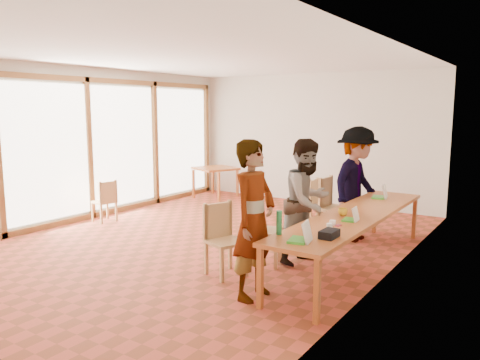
# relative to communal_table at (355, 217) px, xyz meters

# --- Properties ---
(ground) EXTENTS (8.00, 8.00, 0.00)m
(ground) POSITION_rel_communal_table_xyz_m (-2.50, -0.13, -0.70)
(ground) COLOR #AE3F2A
(ground) RESTS_ON ground
(wall_back) EXTENTS (6.00, 0.10, 3.00)m
(wall_back) POSITION_rel_communal_table_xyz_m (-2.50, 3.87, 0.80)
(wall_back) COLOR beige
(wall_back) RESTS_ON ground
(wall_right) EXTENTS (0.10, 8.00, 3.00)m
(wall_right) POSITION_rel_communal_table_xyz_m (0.50, -0.13, 0.80)
(wall_right) COLOR beige
(wall_right) RESTS_ON ground
(window_wall) EXTENTS (0.10, 8.00, 3.00)m
(window_wall) POSITION_rel_communal_table_xyz_m (-5.46, -0.13, 0.80)
(window_wall) COLOR white
(window_wall) RESTS_ON ground
(ceiling) EXTENTS (6.00, 8.00, 0.04)m
(ceiling) POSITION_rel_communal_table_xyz_m (-2.50, -0.13, 2.32)
(ceiling) COLOR white
(ceiling) RESTS_ON wall_back
(communal_table) EXTENTS (0.80, 4.00, 0.75)m
(communal_table) POSITION_rel_communal_table_xyz_m (0.00, 0.00, 0.00)
(communal_table) COLOR #B76028
(communal_table) RESTS_ON ground
(side_table) EXTENTS (0.90, 0.90, 0.75)m
(side_table) POSITION_rel_communal_table_xyz_m (-4.73, 3.07, -0.03)
(side_table) COLOR #B76028
(side_table) RESTS_ON ground
(chair_near) EXTENTS (0.57, 0.57, 0.51)m
(chair_near) POSITION_rel_communal_table_xyz_m (-1.35, -1.27, -0.12)
(chair_near) COLOR tan
(chair_near) RESTS_ON ground
(chair_mid) EXTENTS (0.60, 0.60, 0.53)m
(chair_mid) POSITION_rel_communal_table_xyz_m (-1.19, -0.65, -0.09)
(chair_mid) COLOR tan
(chair_mid) RESTS_ON ground
(chair_far) EXTENTS (0.47, 0.47, 0.49)m
(chair_far) POSITION_rel_communal_table_xyz_m (-1.28, 1.62, -0.14)
(chair_far) COLOR tan
(chair_far) RESTS_ON ground
(chair_empty) EXTENTS (0.50, 0.50, 0.55)m
(chair_empty) POSITION_rel_communal_table_xyz_m (-0.90, 1.27, -0.07)
(chair_empty) COLOR tan
(chair_empty) RESTS_ON ground
(chair_spare) EXTENTS (0.44, 0.44, 0.43)m
(chair_spare) POSITION_rel_communal_table_xyz_m (-4.91, -0.21, -0.20)
(chair_spare) COLOR tan
(chair_spare) RESTS_ON ground
(person_near) EXTENTS (0.44, 0.67, 1.85)m
(person_near) POSITION_rel_communal_table_xyz_m (-0.57, -1.70, 0.22)
(person_near) COLOR gray
(person_near) RESTS_ON ground
(person_mid) EXTENTS (0.85, 0.99, 1.78)m
(person_mid) POSITION_rel_communal_table_xyz_m (-0.62, -0.21, 0.19)
(person_mid) COLOR gray
(person_mid) RESTS_ON ground
(person_far) EXTENTS (0.82, 1.29, 1.90)m
(person_far) POSITION_rel_communal_table_xyz_m (-0.46, 1.30, 0.25)
(person_far) COLOR gray
(person_far) RESTS_ON ground
(laptop_near) EXTENTS (0.29, 0.31, 0.23)m
(laptop_near) POSITION_rel_communal_table_xyz_m (0.03, -1.66, 0.11)
(laptop_near) COLOR green
(laptop_near) RESTS_ON communal_table
(laptop_mid) EXTENTS (0.21, 0.24, 0.18)m
(laptop_mid) POSITION_rel_communal_table_xyz_m (0.13, -0.43, 0.10)
(laptop_mid) COLOR green
(laptop_mid) RESTS_ON communal_table
(laptop_far) EXTENTS (0.28, 0.30, 0.22)m
(laptop_far) POSITION_rel_communal_table_xyz_m (-0.05, 1.34, 0.11)
(laptop_far) COLOR green
(laptop_far) RESTS_ON communal_table
(yellow_mug) EXTENTS (0.15, 0.15, 0.10)m
(yellow_mug) POSITION_rel_communal_table_xyz_m (-0.10, -0.20, 0.10)
(yellow_mug) COLOR yellow
(yellow_mug) RESTS_ON communal_table
(green_bottle) EXTENTS (0.07, 0.07, 0.28)m
(green_bottle) POSITION_rel_communal_table_xyz_m (-0.34, -1.53, 0.19)
(green_bottle) COLOR #268347
(green_bottle) RESTS_ON communal_table
(clear_glass) EXTENTS (0.07, 0.07, 0.09)m
(clear_glass) POSITION_rel_communal_table_xyz_m (0.08, -1.05, 0.09)
(clear_glass) COLOR silver
(clear_glass) RESTS_ON communal_table
(condiment_cup) EXTENTS (0.08, 0.08, 0.06)m
(condiment_cup) POSITION_rel_communal_table_xyz_m (-0.00, -0.77, 0.08)
(condiment_cup) COLOR white
(condiment_cup) RESTS_ON communal_table
(pink_phone) EXTENTS (0.05, 0.10, 0.01)m
(pink_phone) POSITION_rel_communal_table_xyz_m (0.08, -0.77, 0.05)
(pink_phone) COLOR #B93852
(pink_phone) RESTS_ON communal_table
(black_pouch) EXTENTS (0.16, 0.26, 0.09)m
(black_pouch) POSITION_rel_communal_table_xyz_m (0.20, -1.34, 0.09)
(black_pouch) COLOR black
(black_pouch) RESTS_ON communal_table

